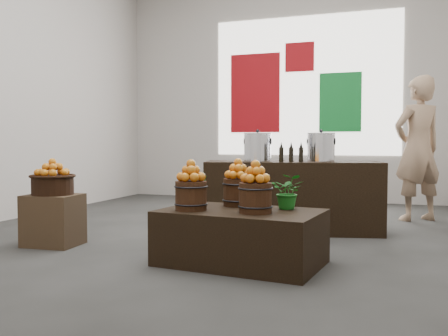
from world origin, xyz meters
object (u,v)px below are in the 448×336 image
(stock_pot_left, at_px, (258,148))
(shopper, at_px, (418,149))
(counter, at_px, (293,197))
(display_table, at_px, (241,237))
(stock_pot_center, at_px, (321,148))
(wicker_basket, at_px, (53,185))
(crate, at_px, (53,220))

(stock_pot_left, height_order, shopper, shopper)
(counter, relative_size, stock_pot_left, 6.47)
(display_table, height_order, stock_pot_center, stock_pot_center)
(counter, xyz_separation_m, stock_pot_center, (0.30, 0.07, 0.55))
(stock_pot_center, bearing_deg, wicker_basket, -146.37)
(crate, relative_size, stock_pot_left, 1.66)
(crate, xyz_separation_m, stock_pot_center, (2.40, 1.60, 0.70))
(display_table, bearing_deg, crate, -177.06)
(crate, xyz_separation_m, shopper, (3.46, 2.87, 0.69))
(stock_pot_center, bearing_deg, display_table, -103.72)
(crate, height_order, display_table, crate)
(crate, height_order, stock_pot_left, stock_pot_left)
(crate, xyz_separation_m, wicker_basket, (0.00, 0.00, 0.35))
(counter, relative_size, stock_pot_center, 6.47)
(wicker_basket, distance_m, display_table, 2.02)
(crate, bearing_deg, stock_pot_left, 40.08)
(wicker_basket, distance_m, stock_pot_left, 2.25)
(wicker_basket, relative_size, stock_pot_center, 1.33)
(crate, distance_m, stock_pot_center, 2.97)
(crate, xyz_separation_m, stock_pot_left, (1.70, 1.43, 0.70))
(display_table, height_order, shopper, shopper)
(shopper, bearing_deg, display_table, 27.30)
(stock_pot_center, relative_size, shopper, 0.16)
(display_table, height_order, counter, counter)
(crate, bearing_deg, stock_pot_center, 33.63)
(crate, bearing_deg, shopper, 39.60)
(display_table, bearing_deg, stock_pot_center, 82.48)
(stock_pot_left, distance_m, stock_pot_center, 0.72)
(crate, distance_m, wicker_basket, 0.35)
(crate, bearing_deg, wicker_basket, 0.00)
(wicker_basket, height_order, shopper, shopper)
(stock_pot_center, bearing_deg, crate, -146.37)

